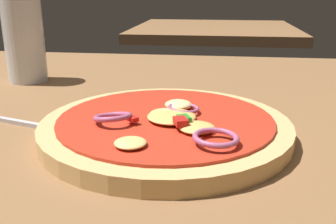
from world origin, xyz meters
name	(u,v)px	position (x,y,z in m)	size (l,w,h in m)	color
dining_table	(207,160)	(0.00, 0.00, 0.02)	(1.41, 1.06, 0.04)	brown
pizza	(166,126)	(-0.05, 0.02, 0.05)	(0.27, 0.27, 0.03)	tan
fork	(27,124)	(-0.21, 0.03, 0.04)	(0.17, 0.06, 0.01)	silver
beer_glass	(25,47)	(-0.31, 0.24, 0.09)	(0.06, 0.06, 0.13)	silver
background_table	(215,31)	(-0.01, 1.23, 0.02)	(0.64, 0.64, 0.04)	brown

